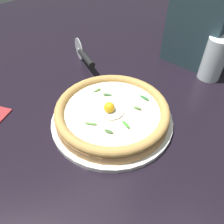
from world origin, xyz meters
The scene contains 5 objects.
ground_plane centered at (0.00, 0.00, -0.01)m, with size 2.40×2.40×0.03m, color black.
pizza_plate centered at (0.05, 0.01, 0.01)m, with size 0.32×0.32×0.01m, color white.
pizza centered at (0.05, 0.01, 0.03)m, with size 0.29×0.29×0.06m.
pizza_cutter centered at (0.31, -0.14, 0.04)m, with size 0.16×0.07×0.08m.
drinking_glass centered at (-0.06, -0.36, 0.06)m, with size 0.07×0.07×0.14m.
Camera 1 is at (-0.23, 0.31, 0.42)m, focal length 34.53 mm.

